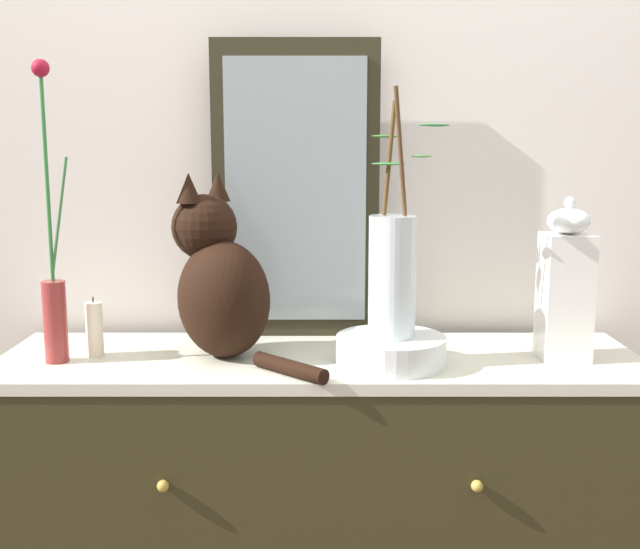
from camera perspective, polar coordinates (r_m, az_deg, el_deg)
wall_back at (r=1.91m, az=-0.02°, el=6.95°), size 4.40×0.08×2.60m
mirror_leaning at (r=1.82m, az=-1.82°, el=6.21°), size 0.39×0.03×0.70m
cat_sitting at (r=1.67m, az=-7.44°, el=-0.52°), size 0.37×0.36×0.40m
vase_slim_green at (r=1.70m, az=-19.15°, el=-1.12°), size 0.07×0.05×0.62m
bowl_porcelain at (r=1.63m, az=5.28°, el=-5.62°), size 0.23×0.23×0.06m
vase_glass_clear at (r=1.59m, az=5.40°, el=0.21°), size 0.16×0.16×0.51m
jar_lidded_porcelain at (r=1.72m, az=17.72°, el=-0.82°), size 0.10×0.10×0.35m
candle_pillar at (r=1.75m, az=-16.41°, el=-3.94°), size 0.04×0.04×0.13m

